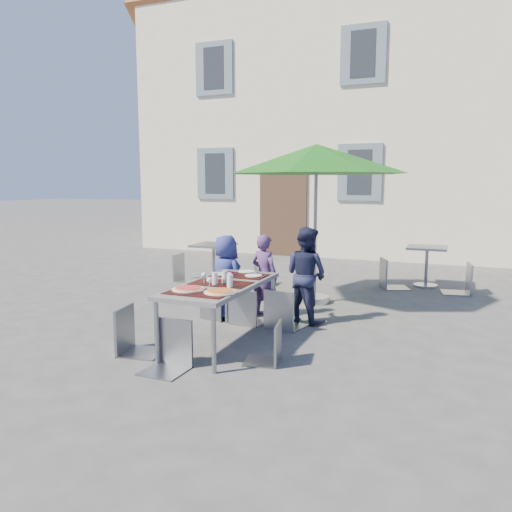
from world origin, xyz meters
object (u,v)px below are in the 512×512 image
at_px(cafe_table_1, 427,259).
at_px(bg_chair_l_1, 390,255).
at_px(chair_5, 169,315).
at_px(chair_3, 132,302).
at_px(dining_table, 221,288).
at_px(pizza_near_right, 220,291).
at_px(chair_1, 246,285).
at_px(bg_chair_r_0, 253,258).
at_px(chair_0, 214,285).
at_px(bg_chair_r_1, 464,259).
at_px(chair_2, 283,285).
at_px(child_0, 226,277).
at_px(cafe_table_0, 214,256).
at_px(bg_chair_l_0, 183,251).
at_px(pizza_near_left, 188,289).
at_px(child_1, 264,275).
at_px(child_2, 306,275).
at_px(patio_umbrella, 316,160).
at_px(chair_4, 270,319).

distance_m(cafe_table_1, bg_chair_l_1, 0.75).
bearing_deg(chair_5, chair_3, 157.78).
relative_size(dining_table, cafe_table_1, 2.43).
bearing_deg(pizza_near_right, cafe_table_1, 69.87).
distance_m(chair_1, bg_chair_r_0, 2.64).
xyz_separation_m(chair_0, bg_chair_r_1, (3.28, 3.15, 0.11)).
bearing_deg(chair_2, child_0, 167.85).
bearing_deg(cafe_table_1, chair_1, -120.42).
height_order(chair_2, cafe_table_0, chair_2).
distance_m(chair_2, cafe_table_0, 3.28).
bearing_deg(bg_chair_l_0, pizza_near_left, -58.82).
height_order(dining_table, child_0, child_0).
xyz_separation_m(pizza_near_left, child_1, (0.17, 1.91, -0.17)).
height_order(bg_chair_l_0, bg_chair_r_0, bg_chair_l_0).
relative_size(chair_2, bg_chair_r_0, 1.12).
bearing_deg(child_0, child_2, -142.80).
height_order(pizza_near_right, child_2, child_2).
xyz_separation_m(pizza_near_right, bg_chair_r_0, (-1.21, 3.85, -0.24)).
bearing_deg(bg_chair_l_0, bg_chair_r_0, 2.62).
relative_size(chair_0, chair_5, 0.88).
xyz_separation_m(child_0, chair_0, (-0.13, -0.11, -0.10)).
height_order(child_1, bg_chair_l_0, child_1).
bearing_deg(child_0, child_1, -120.95).
relative_size(chair_2, bg_chair_r_1, 0.98).
bearing_deg(chair_2, bg_chair_l_0, 140.56).
bearing_deg(pizza_near_right, dining_table, 115.56).
relative_size(patio_umbrella, cafe_table_1, 3.71).
height_order(dining_table, cafe_table_0, cafe_table_0).
relative_size(child_0, chair_5, 1.24).
bearing_deg(chair_1, pizza_near_left, -94.11).
height_order(pizza_near_right, bg_chair_r_0, bg_chair_r_0).
distance_m(child_0, chair_0, 0.20).
height_order(chair_0, bg_chair_r_1, bg_chair_r_1).
height_order(chair_1, cafe_table_0, chair_1).
bearing_deg(bg_chair_l_1, cafe_table_1, 33.39).
bearing_deg(pizza_near_left, child_0, 100.50).
bearing_deg(chair_3, chair_0, 82.64).
bearing_deg(child_1, chair_4, 129.53).
bearing_deg(child_2, patio_umbrella, -56.95).
height_order(child_1, chair_2, child_1).
bearing_deg(child_2, chair_1, 56.63).
bearing_deg(child_2, pizza_near_right, 100.67).
distance_m(chair_0, cafe_table_1, 4.42).
relative_size(pizza_near_left, chair_4, 0.43).
distance_m(chair_2, bg_chair_r_1, 3.93).
bearing_deg(bg_chair_l_0, chair_0, -51.10).
height_order(bg_chair_l_0, cafe_table_1, bg_chair_l_0).
height_order(chair_3, cafe_table_1, chair_3).
bearing_deg(bg_chair_r_0, child_1, -63.10).
xyz_separation_m(chair_2, bg_chair_l_1, (0.97, 3.22, 0.03)).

